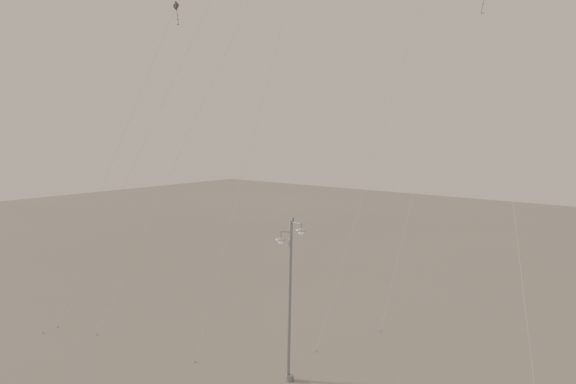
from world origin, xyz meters
The scene contains 5 objects.
street_lamp centered at (0.08, 3.52, 4.33)m, with size 1.58×0.75×8.11m.
kite_3 centered at (-4.12, 4.21, 17.09)m, with size 11.82×3.99×22.66m.
kite_4 centered at (5.87, 13.31, 16.17)m, with size 8.43×13.11×21.01m.
kite_5 centered at (-0.86, 23.34, 21.01)m, with size 0.78×13.93×26.97m.
kite_6 centered at (-12.95, 4.81, 14.02)m, with size 4.33×7.65×19.99m.
Camera 1 is at (19.26, -19.72, 12.68)m, focal length 40.00 mm.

